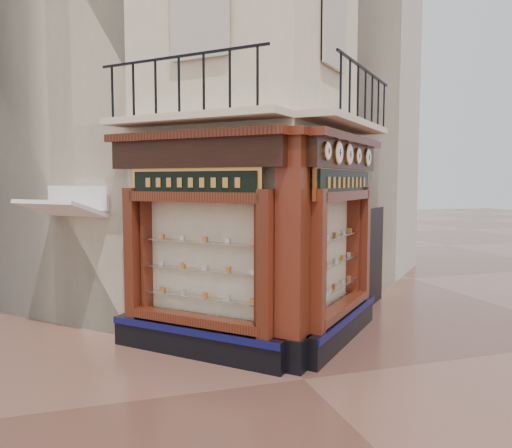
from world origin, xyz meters
name	(u,v)px	position (x,y,z in m)	size (l,w,h in m)	color
ground	(304,379)	(0.00, 0.00, 0.00)	(80.00, 80.00, 0.00)	#533127
main_building	(215,72)	(0.00, 6.16, 6.00)	(8.00, 8.00, 12.00)	beige
neighbour_left	(116,101)	(-2.47, 8.63, 5.50)	(8.00, 8.00, 11.00)	#B1AA9B
neighbour_right	(272,108)	(2.47, 8.63, 5.50)	(8.00, 8.00, 11.00)	#B1AA9B
shopfront_left	(196,246)	(-1.41, 1.57, 1.98)	(2.86, 2.86, 3.98)	black
shopfront_right	(340,241)	(1.41, 1.57, 1.98)	(2.86, 2.86, 3.98)	black
corner_pilaster	(293,253)	(0.00, 0.50, 1.95)	(0.85, 0.85, 3.98)	black
balcony	(273,120)	(0.00, 1.49, 4.22)	(5.94, 2.97, 1.03)	beige
clock_a	(327,151)	(0.59, 0.49, 3.62)	(0.25, 0.25, 0.31)	#B67F3C
clock_b	(338,153)	(1.01, 0.90, 3.62)	(0.32, 0.32, 0.41)	#B67F3C
clock_c	(349,154)	(1.44, 1.34, 3.62)	(0.32, 0.32, 0.40)	#B67F3C
clock_d	(358,156)	(1.87, 1.77, 3.62)	(0.26, 0.26, 0.31)	#B67F3C
clock_e	(368,157)	(2.38, 2.27, 3.62)	(0.30, 0.30, 0.37)	#B67F3C
awning	(65,335)	(-3.76, 3.55, 0.00)	(1.67, 1.00, 0.08)	silver
signboard_left	(193,183)	(-1.46, 1.51, 3.10)	(1.95, 1.95, 0.52)	#CB813B
signboard_right	(345,182)	(1.46, 1.51, 3.10)	(2.30, 2.30, 0.62)	#CB813B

